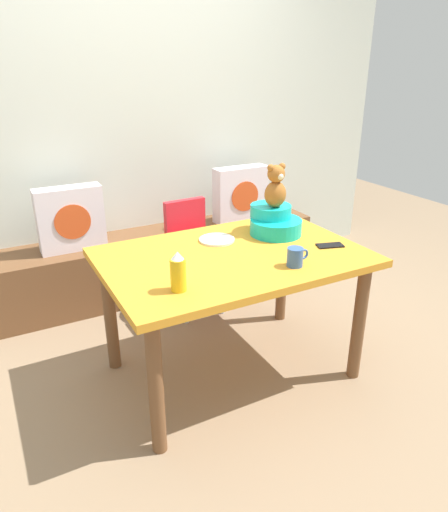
{
  "coord_description": "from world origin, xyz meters",
  "views": [
    {
      "loc": [
        -1.11,
        -1.98,
        1.69
      ],
      "look_at": [
        0.0,
        0.1,
        0.69
      ],
      "focal_mm": 32.89,
      "sensor_mm": 36.0,
      "label": 1
    }
  ],
  "objects_px": {
    "dinner_plate_near": "(217,240)",
    "pillow_floral_right": "(241,194)",
    "cell_phone": "(330,245)",
    "ketchup_bottle": "(178,272)",
    "coffee_mug": "(296,257)",
    "highchair": "(194,242)",
    "infant_seat_teal": "(274,221)",
    "book_stack": "(183,225)",
    "pillow_floral_left": "(71,219)",
    "dining_table": "(233,271)",
    "teddy_bear": "(276,187)"
  },
  "relations": [
    {
      "from": "pillow_floral_left",
      "to": "dinner_plate_near",
      "type": "distance_m",
      "value": 1.16
    },
    {
      "from": "dining_table",
      "to": "highchair",
      "type": "xyz_separation_m",
      "value": [
        0.12,
        0.77,
        -0.12
      ]
    },
    {
      "from": "ketchup_bottle",
      "to": "coffee_mug",
      "type": "relative_size",
      "value": 1.54
    },
    {
      "from": "dining_table",
      "to": "coffee_mug",
      "type": "bearing_deg",
      "value": -55.11
    },
    {
      "from": "book_stack",
      "to": "ketchup_bottle",
      "type": "distance_m",
      "value": 1.63
    },
    {
      "from": "book_stack",
      "to": "dining_table",
      "type": "distance_m",
      "value": 1.24
    },
    {
      "from": "ketchup_bottle",
      "to": "dinner_plate_near",
      "type": "relative_size",
      "value": 0.92
    },
    {
      "from": "highchair",
      "to": "cell_phone",
      "type": "distance_m",
      "value": 1.03
    },
    {
      "from": "highchair",
      "to": "dinner_plate_near",
      "type": "relative_size",
      "value": 3.95
    },
    {
      "from": "dinner_plate_near",
      "to": "pillow_floral_right",
      "type": "bearing_deg",
      "value": 53.62
    },
    {
      "from": "infant_seat_teal",
      "to": "dinner_plate_near",
      "type": "height_order",
      "value": "infant_seat_teal"
    },
    {
      "from": "coffee_mug",
      "to": "highchair",
      "type": "bearing_deg",
      "value": 93.96
    },
    {
      "from": "coffee_mug",
      "to": "dinner_plate_near",
      "type": "relative_size",
      "value": 0.6
    },
    {
      "from": "dining_table",
      "to": "teddy_bear",
      "type": "relative_size",
      "value": 5.45
    },
    {
      "from": "pillow_floral_right",
      "to": "coffee_mug",
      "type": "distance_m",
      "value": 1.57
    },
    {
      "from": "cell_phone",
      "to": "dining_table",
      "type": "bearing_deg",
      "value": 90.33
    },
    {
      "from": "dining_table",
      "to": "dinner_plate_near",
      "type": "relative_size",
      "value": 6.81
    },
    {
      "from": "teddy_bear",
      "to": "dining_table",
      "type": "bearing_deg",
      "value": -155.79
    },
    {
      "from": "dining_table",
      "to": "cell_phone",
      "type": "bearing_deg",
      "value": -16.67
    },
    {
      "from": "highchair",
      "to": "dinner_plate_near",
      "type": "bearing_deg",
      "value": -100.99
    },
    {
      "from": "pillow_floral_left",
      "to": "teddy_bear",
      "type": "relative_size",
      "value": 1.76
    },
    {
      "from": "pillow_floral_left",
      "to": "dining_table",
      "type": "bearing_deg",
      "value": -63.02
    },
    {
      "from": "teddy_bear",
      "to": "infant_seat_teal",
      "type": "bearing_deg",
      "value": 90.0
    },
    {
      "from": "book_stack",
      "to": "coffee_mug",
      "type": "bearing_deg",
      "value": -91.37
    },
    {
      "from": "book_stack",
      "to": "pillow_floral_left",
      "type": "bearing_deg",
      "value": -178.57
    },
    {
      "from": "pillow_floral_left",
      "to": "dining_table",
      "type": "relative_size",
      "value": 0.32
    },
    {
      "from": "ketchup_bottle",
      "to": "pillow_floral_right",
      "type": "bearing_deg",
      "value": 51.43
    },
    {
      "from": "teddy_bear",
      "to": "pillow_floral_right",
      "type": "bearing_deg",
      "value": 70.28
    },
    {
      "from": "pillow_floral_left",
      "to": "coffee_mug",
      "type": "bearing_deg",
      "value": -61.41
    },
    {
      "from": "ketchup_bottle",
      "to": "coffee_mug",
      "type": "height_order",
      "value": "ketchup_bottle"
    },
    {
      "from": "pillow_floral_right",
      "to": "coffee_mug",
      "type": "height_order",
      "value": "pillow_floral_right"
    },
    {
      "from": "dining_table",
      "to": "highchair",
      "type": "bearing_deg",
      "value": 80.97
    },
    {
      "from": "dining_table",
      "to": "infant_seat_teal",
      "type": "height_order",
      "value": "infant_seat_teal"
    },
    {
      "from": "infant_seat_teal",
      "to": "teddy_bear",
      "type": "height_order",
      "value": "teddy_bear"
    },
    {
      "from": "book_stack",
      "to": "cell_phone",
      "type": "bearing_deg",
      "value": -78.0
    },
    {
      "from": "dining_table",
      "to": "teddy_bear",
      "type": "xyz_separation_m",
      "value": [
        0.37,
        0.16,
        0.38
      ]
    },
    {
      "from": "coffee_mug",
      "to": "infant_seat_teal",
      "type": "bearing_deg",
      "value": 69.04
    },
    {
      "from": "pillow_floral_right",
      "to": "teddy_bear",
      "type": "xyz_separation_m",
      "value": [
        -0.37,
        -1.02,
        0.34
      ]
    },
    {
      "from": "book_stack",
      "to": "coffee_mug",
      "type": "xyz_separation_m",
      "value": [
        -0.04,
        -1.49,
        0.29
      ]
    },
    {
      "from": "dining_table",
      "to": "dinner_plate_near",
      "type": "bearing_deg",
      "value": 86.25
    },
    {
      "from": "infant_seat_teal",
      "to": "highchair",
      "type": "bearing_deg",
      "value": 111.88
    },
    {
      "from": "cell_phone",
      "to": "dinner_plate_near",
      "type": "bearing_deg",
      "value": 71.08
    },
    {
      "from": "pillow_floral_right",
      "to": "dining_table",
      "type": "xyz_separation_m",
      "value": [
        -0.73,
        -1.19,
        -0.04
      ]
    },
    {
      "from": "infant_seat_teal",
      "to": "coffee_mug",
      "type": "xyz_separation_m",
      "value": [
        -0.17,
        -0.45,
        -0.02
      ]
    },
    {
      "from": "pillow_floral_left",
      "to": "ketchup_bottle",
      "type": "bearing_deg",
      "value": -82.58
    },
    {
      "from": "pillow_floral_left",
      "to": "book_stack",
      "type": "xyz_separation_m",
      "value": [
        0.84,
        0.02,
        -0.18
      ]
    },
    {
      "from": "pillow_floral_left",
      "to": "highchair",
      "type": "xyz_separation_m",
      "value": [
        0.73,
        -0.42,
        -0.16
      ]
    },
    {
      "from": "teddy_bear",
      "to": "ketchup_bottle",
      "type": "relative_size",
      "value": 1.35
    },
    {
      "from": "ketchup_bottle",
      "to": "cell_phone",
      "type": "relative_size",
      "value": 1.28
    },
    {
      "from": "cell_phone",
      "to": "pillow_floral_right",
      "type": "bearing_deg",
      "value": 8.04
    }
  ]
}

